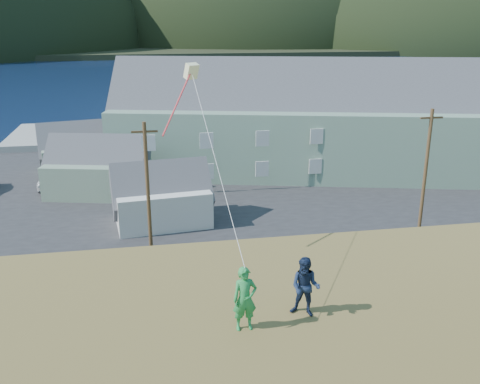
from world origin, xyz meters
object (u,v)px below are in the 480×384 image
at_px(shed_white, 162,196).
at_px(kite_flyer_navy, 305,287).
at_px(lodge, 309,121).
at_px(shed_palegreen_near, 98,168).
at_px(wharf, 115,134).
at_px(kite_flyer_green, 245,299).
at_px(shed_palegreen_far, 87,148).

height_order(shed_white, kite_flyer_navy, kite_flyer_navy).
distance_m(lodge, shed_palegreen_near, 21.10).
bearing_deg(wharf, kite_flyer_green, -83.60).
relative_size(lodge, shed_white, 5.15).
relative_size(wharf, shed_palegreen_near, 2.63).
bearing_deg(lodge, shed_palegreen_far, -176.04).
bearing_deg(wharf, shed_palegreen_far, -96.63).
distance_m(shed_palegreen_near, shed_white, 9.84).
distance_m(kite_flyer_green, kite_flyer_navy, 1.84).
height_order(lodge, kite_flyer_navy, lodge).
height_order(shed_palegreen_near, kite_flyer_green, kite_flyer_green).
bearing_deg(shed_palegreen_near, shed_white, -43.78).
height_order(wharf, shed_white, shed_white).
xyz_separation_m(shed_palegreen_far, kite_flyer_green, (8.43, -42.45, 5.68)).
relative_size(kite_flyer_green, kite_flyer_navy, 1.03).
bearing_deg(shed_white, shed_palegreen_near, 116.16).
distance_m(shed_palegreen_near, shed_palegreen_far, 7.89).
bearing_deg(kite_flyer_navy, wharf, 127.58).
height_order(wharf, kite_flyer_navy, kite_flyer_navy).
bearing_deg(lodge, shed_white, -127.61).
bearing_deg(shed_palegreen_near, kite_flyer_navy, -62.41).
distance_m(lodge, shed_palegreen_far, 22.67).
xyz_separation_m(kite_flyer_green, kite_flyer_navy, (1.80, 0.40, -0.03)).
bearing_deg(kite_flyer_navy, shed_white, 126.63).
xyz_separation_m(shed_white, kite_flyer_navy, (3.31, -26.05, 5.80)).
xyz_separation_m(lodge, kite_flyer_navy, (-11.92, -38.16, 2.79)).
relative_size(wharf, kite_flyer_green, 14.37).
relative_size(shed_palegreen_near, kite_flyer_navy, 5.65).
relative_size(wharf, kite_flyer_navy, 14.84).
distance_m(shed_palegreen_far, kite_flyer_green, 43.65).
height_order(shed_palegreen_near, kite_flyer_navy, kite_flyer_navy).
relative_size(shed_white, kite_flyer_navy, 4.51).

